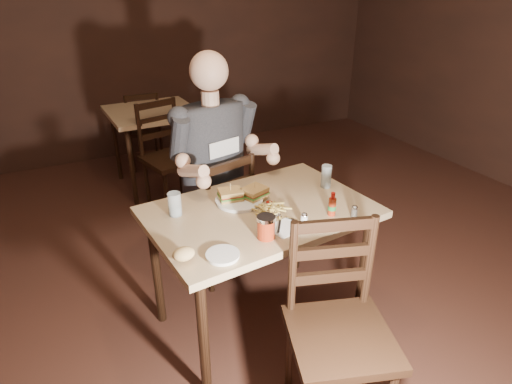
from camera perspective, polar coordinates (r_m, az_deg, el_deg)
name	(u,v)px	position (r m, az deg, el deg)	size (l,w,h in m)	color
room_shell	(321,104)	(1.87, 8.60, 11.55)	(7.00, 7.00, 7.00)	black
main_table	(260,223)	(2.33, 0.55, -4.09)	(1.24, 0.89, 0.77)	tan
bg_table	(153,119)	(4.25, -13.58, 9.42)	(0.82, 0.82, 0.77)	tan
chair_far	(215,215)	(2.90, -5.51, -3.02)	(0.42, 0.46, 0.90)	black
chair_near	(341,337)	(1.99, 11.26, -18.46)	(0.44, 0.48, 0.96)	black
bg_chair_far	(142,129)	(4.84, -14.90, 8.11)	(0.39, 0.43, 0.84)	black
bg_chair_near	(172,159)	(3.81, -11.18, 4.38)	(0.44, 0.48, 0.95)	black
diner	(216,141)	(2.63, -5.32, 6.82)	(0.61, 0.48, 1.05)	#333438
dinner_plate	(239,201)	(2.36, -2.26, -1.22)	(0.26, 0.26, 0.01)	white
sandwich_left	(230,191)	(2.33, -3.42, 0.10)	(0.13, 0.10, 0.10)	tan
sandwich_right	(255,189)	(2.35, -0.20, 0.41)	(0.13, 0.11, 0.11)	tan
fries_pile	(271,208)	(2.23, 2.06, -2.15)	(0.22, 0.16, 0.04)	#D7BC65
ketchup_dollop	(269,202)	(2.32, 1.76, -1.35)	(0.04, 0.04, 0.01)	maroon
glass_left	(175,204)	(2.25, -10.77, -1.60)	(0.07, 0.07, 0.13)	silver
glass_right	(326,176)	(2.54, 9.35, 2.07)	(0.06, 0.06, 0.14)	silver
hot_sauce	(332,204)	(2.24, 10.14, -1.57)	(0.04, 0.04, 0.13)	maroon
salt_shaker	(304,219)	(2.15, 6.43, -3.65)	(0.03, 0.03, 0.06)	white
pepper_shaker	(354,212)	(2.26, 12.97, -2.58)	(0.03, 0.03, 0.06)	#38332D
syrup_dispenser	(266,227)	(2.02, 1.34, -4.71)	(0.09, 0.09, 0.12)	maroon
napkin	(285,228)	(2.13, 3.84, -4.78)	(0.15, 0.14, 0.00)	white
knife	(306,225)	(2.15, 6.64, -4.35)	(0.01, 0.23, 0.01)	silver
fork	(280,225)	(2.14, 3.15, -4.37)	(0.01, 0.16, 0.01)	silver
side_plate	(223,256)	(1.92, -4.45, -8.47)	(0.15, 0.15, 0.01)	white
bread_roll	(184,254)	(1.89, -9.63, -8.14)	(0.10, 0.08, 0.06)	tan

